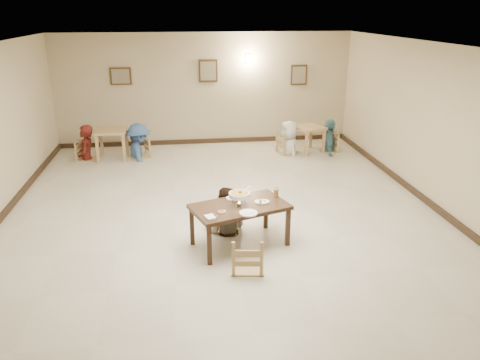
{
  "coord_description": "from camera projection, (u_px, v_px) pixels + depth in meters",
  "views": [
    {
      "loc": [
        -0.73,
        -7.79,
        3.57
      ],
      "look_at": [
        0.23,
        -0.52,
        0.87
      ],
      "focal_mm": 35.0,
      "sensor_mm": 36.0,
      "label": 1
    }
  ],
  "objects": [
    {
      "name": "baseboard_back",
      "position": [
        206.0,
        141.0,
        13.17
      ],
      "size": [
        8.0,
        0.06,
        0.12
      ],
      "primitive_type": "cube",
      "color": "black",
      "rests_on": "floor"
    },
    {
      "name": "main_table",
      "position": [
        240.0,
        210.0,
        7.31
      ],
      "size": [
        1.66,
        1.26,
        0.69
      ],
      "rotation": [
        0.0,
        0.0,
        0.33
      ],
      "color": "#372213",
      "rests_on": "floor"
    },
    {
      "name": "chili_dish",
      "position": [
        222.0,
        212.0,
        7.03
      ],
      "size": [
        0.11,
        0.11,
        0.02
      ],
      "color": "white",
      "rests_on": "main_table"
    },
    {
      "name": "wall_front",
      "position": [
        289.0,
        311.0,
        3.4
      ],
      "size": [
        10.0,
        0.0,
        10.0
      ],
      "primitive_type": "plane",
      "rotation": [
        -1.57,
        0.0,
        0.0
      ],
      "color": "tan",
      "rests_on": "floor"
    },
    {
      "name": "main_diner",
      "position": [
        225.0,
        187.0,
        7.74
      ],
      "size": [
        0.87,
        0.75,
        1.57
      ],
      "primitive_type": "imported",
      "rotation": [
        0.0,
        0.0,
        2.92
      ],
      "color": "gray",
      "rests_on": "floor"
    },
    {
      "name": "bg_diner_a",
      "position": [
        83.0,
        125.0,
        11.44
      ],
      "size": [
        0.43,
        0.65,
        1.77
      ],
      "primitive_type": "imported",
      "rotation": [
        0.0,
        0.0,
        4.73
      ],
      "color": "#501510",
      "rests_on": "floor"
    },
    {
      "name": "chair_near",
      "position": [
        247.0,
        237.0,
        6.66
      ],
      "size": [
        0.47,
        0.47,
        1.01
      ],
      "rotation": [
        0.0,
        0.0,
        3.0
      ],
      "color": "tan",
      "rests_on": "floor"
    },
    {
      "name": "bg_chair_lr",
      "position": [
        138.0,
        138.0,
        11.77
      ],
      "size": [
        0.48,
        0.48,
        1.01
      ],
      "rotation": [
        0.0,
        0.0,
        -1.24
      ],
      "color": "tan",
      "rests_on": "floor"
    },
    {
      "name": "ceiling",
      "position": [
        221.0,
        46.0,
        7.54
      ],
      "size": [
        10.0,
        10.0,
        0.0
      ],
      "primitive_type": "plane",
      "color": "silver",
      "rests_on": "wall_back"
    },
    {
      "name": "drink_glass",
      "position": [
        276.0,
        192.0,
        7.61
      ],
      "size": [
        0.08,
        0.08,
        0.15
      ],
      "color": "white",
      "rests_on": "main_table"
    },
    {
      "name": "wall_back",
      "position": [
        205.0,
        90.0,
        12.71
      ],
      "size": [
        10.0,
        0.0,
        10.0
      ],
      "primitive_type": "plane",
      "rotation": [
        1.57,
        0.0,
        0.0
      ],
      "color": "tan",
      "rests_on": "floor"
    },
    {
      "name": "bg_diner_b",
      "position": [
        137.0,
        124.0,
        11.64
      ],
      "size": [
        0.96,
        1.27,
        1.75
      ],
      "primitive_type": "imported",
      "rotation": [
        0.0,
        0.0,
        1.88
      ],
      "color": "#456AA0",
      "rests_on": "floor"
    },
    {
      "name": "rice_plate_near",
      "position": [
        248.0,
        213.0,
        6.98
      ],
      "size": [
        0.27,
        0.27,
        0.06
      ],
      "color": "white",
      "rests_on": "main_table"
    },
    {
      "name": "napkin_cutlery",
      "position": [
        210.0,
        217.0,
        6.83
      ],
      "size": [
        0.21,
        0.28,
        0.03
      ],
      "color": "white",
      "rests_on": "main_table"
    },
    {
      "name": "curry_warmer",
      "position": [
        239.0,
        195.0,
        7.23
      ],
      "size": [
        0.36,
        0.32,
        0.29
      ],
      "color": "silver",
      "rests_on": "main_table"
    },
    {
      "name": "bg_chair_rl",
      "position": [
        289.0,
        133.0,
        12.13
      ],
      "size": [
        0.51,
        0.51,
        1.08
      ],
      "rotation": [
        0.0,
        0.0,
        1.84
      ],
      "color": "tan",
      "rests_on": "floor"
    },
    {
      "name": "picture_c",
      "position": [
        299.0,
        75.0,
        12.87
      ],
      "size": [
        0.45,
        0.04,
        0.55
      ],
      "color": "#372611",
      "rests_on": "wall_back"
    },
    {
      "name": "fried_plate",
      "position": [
        262.0,
        201.0,
        7.38
      ],
      "size": [
        0.24,
        0.24,
        0.05
      ],
      "color": "white",
      "rests_on": "main_table"
    },
    {
      "name": "chair_far",
      "position": [
        226.0,
        203.0,
        7.91
      ],
      "size": [
        0.46,
        0.46,
        0.97
      ],
      "rotation": [
        0.0,
        0.0,
        -0.35
      ],
      "color": "tan",
      "rests_on": "floor"
    },
    {
      "name": "picture_b",
      "position": [
        208.0,
        71.0,
        12.5
      ],
      "size": [
        0.5,
        0.04,
        0.6
      ],
      "color": "#372611",
      "rests_on": "wall_back"
    },
    {
      "name": "rice_plate_far",
      "position": [
        235.0,
        198.0,
        7.53
      ],
      "size": [
        0.29,
        0.29,
        0.07
      ],
      "color": "white",
      "rests_on": "main_table"
    },
    {
      "name": "bg_chair_rr",
      "position": [
        329.0,
        134.0,
        12.27
      ],
      "size": [
        0.45,
        0.45,
        0.96
      ],
      "rotation": [
        0.0,
        0.0,
        -1.71
      ],
      "color": "tan",
      "rests_on": "floor"
    },
    {
      "name": "wall_sconce",
      "position": [
        249.0,
        59.0,
        12.54
      ],
      "size": [
        0.16,
        0.05,
        0.22
      ],
      "primitive_type": "cube",
      "color": "#FFD88C",
      "rests_on": "wall_back"
    },
    {
      "name": "picture_a",
      "position": [
        121.0,
        76.0,
        12.26
      ],
      "size": [
        0.55,
        0.04,
        0.45
      ],
      "color": "#372611",
      "rests_on": "wall_back"
    },
    {
      "name": "bg_diner_c",
      "position": [
        289.0,
        121.0,
        12.02
      ],
      "size": [
        0.73,
        0.94,
        1.7
      ],
      "primitive_type": "imported",
      "rotation": [
        0.0,
        0.0,
        4.97
      ],
      "color": "silver",
      "rests_on": "floor"
    },
    {
      "name": "bg_table_right",
      "position": [
        309.0,
        132.0,
        12.2
      ],
      "size": [
        0.88,
        0.88,
        0.68
      ],
      "rotation": [
        0.0,
        0.0,
        0.37
      ],
      "color": "tan",
      "rests_on": "floor"
    },
    {
      "name": "floor",
      "position": [
        224.0,
        216.0,
        8.57
      ],
      "size": [
        10.0,
        10.0,
        0.0
      ],
      "primitive_type": "plane",
      "color": "#BFB49C",
      "rests_on": "ground"
    },
    {
      "name": "bg_table_left",
      "position": [
        111.0,
        135.0,
        11.62
      ],
      "size": [
        0.76,
        0.76,
        0.75
      ],
      "rotation": [
        0.0,
        0.0,
        -0.01
      ],
      "color": "tan",
      "rests_on": "floor"
    },
    {
      "name": "bg_diner_d",
      "position": [
        330.0,
        120.0,
        12.14
      ],
      "size": [
        0.59,
        1.06,
        1.71
      ],
      "primitive_type": "imported",
      "rotation": [
        0.0,
        0.0,
        1.4
      ],
      "color": "#44727B",
      "rests_on": "floor"
    },
    {
      "name": "wall_right",
      "position": [
        440.0,
        129.0,
        8.55
      ],
      "size": [
        0.0,
        10.0,
        10.0
      ],
      "primitive_type": "plane",
      "rotation": [
        1.57,
        0.0,
        -1.57
      ],
      "color": "tan",
      "rests_on": "floor"
    },
    {
      "name": "baseboard_right",
      "position": [
        428.0,
        202.0,
        9.04
      ],
      "size": [
        0.06,
        10.0,
        0.12
      ],
      "primitive_type": "cube",
      "color": "black",
      "rests_on": "floor"
    },
    {
      "name": "bg_chair_ll",
      "position": [
        85.0,
        142.0,
        11.58
      ],
      "size": [
        0.44,
        0.44,
        0.93
      ],
      "rotation": [
        0.0,
        0.0,
        1.45
      ],
      "color": "tan",
      "rests_on": "floor"
    }
  ]
}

